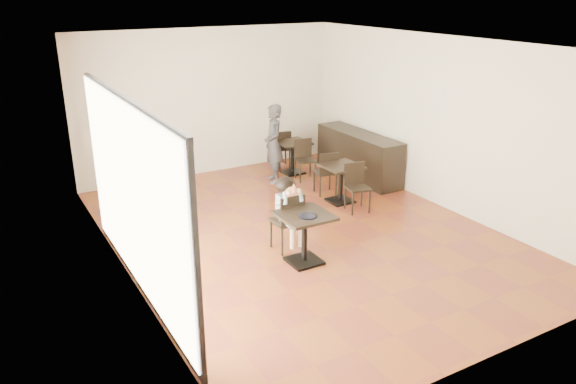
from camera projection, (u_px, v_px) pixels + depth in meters
floor at (303, 234)px, 9.69m from camera, size 6.00×8.00×0.01m
ceiling at (305, 43)px, 8.58m from camera, size 6.00×8.00×0.01m
wall_back at (209, 102)px, 12.38m from camera, size 6.00×0.01×3.20m
wall_front at (503, 233)px, 5.89m from camera, size 6.00×0.01×3.20m
wall_left at (119, 173)px, 7.73m from camera, size 0.01×8.00×3.20m
wall_right at (440, 123)px, 10.54m from camera, size 0.01×8.00×3.20m
storefront_window at (132, 198)px, 7.41m from camera, size 0.04×4.50×2.60m
child_table at (304, 239)px, 8.56m from camera, size 0.76×0.76×0.80m
child_chair at (286, 221)px, 8.98m from camera, size 0.44×0.44×0.97m
child at (286, 214)px, 8.93m from camera, size 0.44×0.61×1.22m
plate at (308, 216)px, 8.33m from camera, size 0.27×0.27×0.02m
pizza_slice at (293, 191)px, 8.62m from camera, size 0.28×0.22×0.07m
adult_patron at (273, 144)px, 11.96m from camera, size 0.54×0.69×1.70m
cafe_table_mid at (341, 184)px, 10.98m from camera, size 0.85×0.85×0.76m
cafe_table_left at (155, 200)px, 10.24m from camera, size 0.74×0.74×0.70m
cafe_table_back at (292, 157)px, 12.67m from camera, size 0.84×0.84×0.74m
chair_mid_a at (325, 172)px, 11.40m from camera, size 0.48×0.48×0.91m
chair_mid_b at (358, 188)px, 10.51m from camera, size 0.48×0.48×0.91m
chair_left_a at (145, 187)px, 10.66m from camera, size 0.42×0.42×0.85m
chair_left_b at (164, 206)px, 9.77m from camera, size 0.42×0.42×0.85m
chair_back_a at (281, 148)px, 13.09m from camera, size 0.48×0.48×0.89m
chair_back_b at (305, 160)px, 12.20m from camera, size 0.48×0.48×0.89m
service_counter at (358, 155)px, 12.38m from camera, size 0.60×2.40×1.00m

